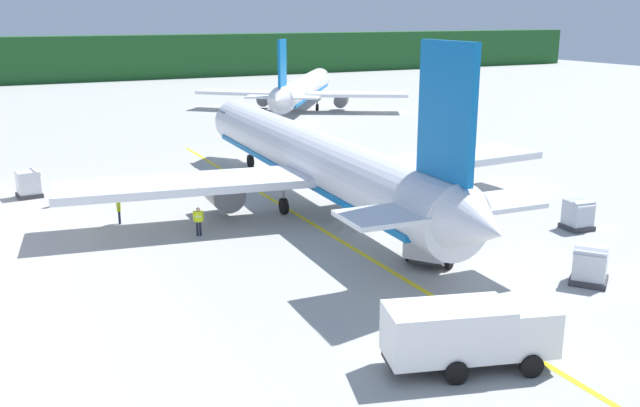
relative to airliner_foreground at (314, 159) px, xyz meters
name	(u,v)px	position (x,y,z in m)	size (l,w,h in m)	color
ground	(327,136)	(14.12, 26.03, -3.49)	(240.00, 320.00, 0.20)	#A8A8A3
distant_treeline	(155,57)	(14.12, 105.09, 1.01)	(216.00, 6.00, 8.80)	#1E5123
airliner_foreground	(314,159)	(0.00, 0.00, 0.00)	(34.66, 41.71, 11.90)	silver
airliner_mid_apron	(302,89)	(20.74, 46.79, -0.51)	(26.18, 30.69, 10.12)	white
service_truck_catering	(469,332)	(-4.79, -23.51, -1.91)	(6.82, 3.89, 2.58)	white
service_truck_pushback	(442,231)	(1.98, -12.34, -1.99)	(6.49, 5.44, 2.40)	silver
cargo_container_near	(29,184)	(-17.66, 11.62, -2.41)	(1.88, 1.88, 2.07)	#333338
cargo_container_mid	(590,265)	(6.08, -19.17, -2.45)	(2.45, 2.45, 2.00)	#333338
cargo_container_far	(578,215)	(12.47, -12.14, -2.45)	(1.76, 1.76, 1.98)	#333338
crew_marshaller	(119,208)	(-13.04, 1.72, -2.36)	(0.35, 0.61, 1.74)	#191E33
crew_loader_left	(57,192)	(-16.10, 8.10, -2.41)	(0.47, 0.49, 1.67)	#191E33
crew_loader_right	(198,219)	(-9.19, -2.97, -2.33)	(0.60, 0.37, 1.79)	#191E33
apron_guide_line	(317,227)	(-1.91, -4.43, -3.39)	(0.30, 60.00, 0.01)	yellow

